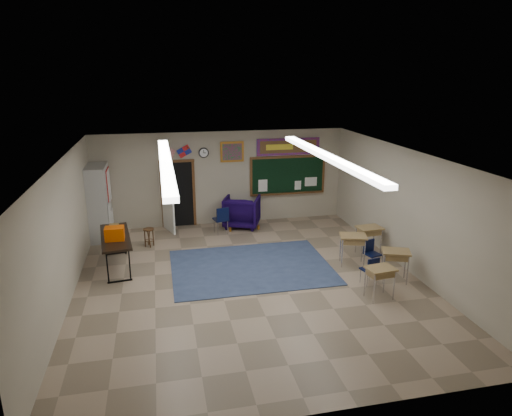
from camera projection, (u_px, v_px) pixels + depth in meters
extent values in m
plane|color=gray|center=(250.00, 281.00, 10.85)|extent=(9.00, 9.00, 0.00)
cube|color=#ADA18C|center=(222.00, 178.00, 14.63)|extent=(8.00, 0.04, 3.00)
cube|color=#ADA18C|center=(315.00, 324.00, 6.20)|extent=(8.00, 0.04, 3.00)
cube|color=#ADA18C|center=(64.00, 234.00, 9.60)|extent=(0.04, 9.00, 3.00)
cube|color=#ADA18C|center=(408.00, 211.00, 11.23)|extent=(0.04, 9.00, 3.00)
cube|color=white|center=(249.00, 157.00, 9.98)|extent=(8.00, 9.00, 0.04)
cube|color=#38486B|center=(251.00, 267.00, 11.63)|extent=(4.00, 3.00, 0.02)
cube|color=black|center=(178.00, 194.00, 14.46)|extent=(0.95, 0.04, 2.10)
cube|color=silver|center=(168.00, 199.00, 13.98)|extent=(0.35, 0.86, 2.05)
cube|color=brown|center=(288.00, 175.00, 15.04)|extent=(2.55, 0.05, 1.30)
cube|color=black|center=(288.00, 175.00, 15.03)|extent=(2.40, 0.03, 1.15)
cube|color=brown|center=(288.00, 193.00, 15.16)|extent=(2.40, 0.12, 0.04)
cube|color=red|center=(288.00, 147.00, 14.77)|extent=(2.10, 0.04, 0.55)
cube|color=brown|center=(288.00, 147.00, 14.76)|extent=(1.90, 0.03, 0.40)
cube|color=#AF6D21|center=(232.00, 152.00, 14.42)|extent=(0.75, 0.05, 0.65)
cube|color=#A51466|center=(232.00, 152.00, 14.41)|extent=(0.62, 0.03, 0.52)
cylinder|color=black|center=(204.00, 153.00, 14.24)|extent=(0.32, 0.05, 0.32)
cylinder|color=white|center=(204.00, 153.00, 14.22)|extent=(0.26, 0.02, 0.26)
cube|color=#A2A19D|center=(99.00, 202.00, 13.38)|extent=(0.55, 1.25, 2.20)
imported|color=black|center=(242.00, 211.00, 14.57)|extent=(1.38, 1.40, 0.99)
cube|color=olive|center=(353.00, 236.00, 11.58)|extent=(0.78, 0.67, 0.04)
cube|color=brown|center=(353.00, 240.00, 11.62)|extent=(0.67, 0.57, 0.13)
cube|color=olive|center=(369.00, 228.00, 12.27)|extent=(0.69, 0.54, 0.04)
cube|color=brown|center=(369.00, 232.00, 12.30)|extent=(0.59, 0.46, 0.13)
cube|color=olive|center=(381.00, 269.00, 9.86)|extent=(0.65, 0.52, 0.04)
cube|color=brown|center=(380.00, 273.00, 9.89)|extent=(0.57, 0.44, 0.12)
cube|color=olive|center=(396.00, 252.00, 10.68)|extent=(0.77, 0.68, 0.04)
cube|color=brown|center=(396.00, 256.00, 10.71)|extent=(0.66, 0.58, 0.13)
cube|color=black|center=(115.00, 237.00, 11.40)|extent=(0.93, 2.12, 0.06)
cube|color=#E55504|center=(115.00, 234.00, 11.09)|extent=(0.46, 0.34, 0.32)
cylinder|color=#4C3317|center=(149.00, 229.00, 12.88)|extent=(0.30, 0.30, 0.04)
torus|color=#4C3317|center=(149.00, 240.00, 12.97)|extent=(0.25, 0.25, 0.02)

